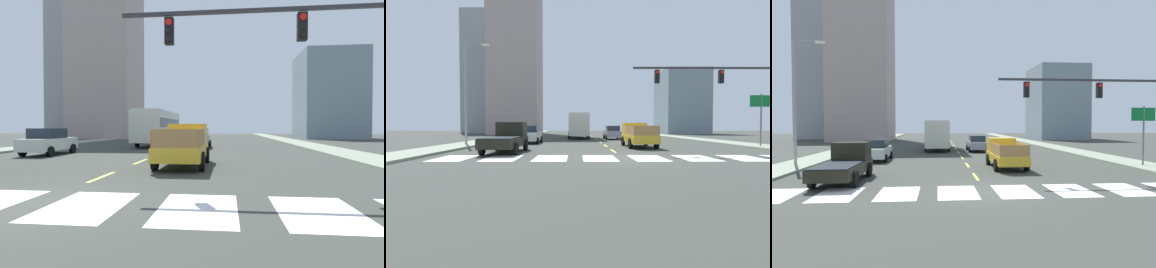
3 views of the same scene
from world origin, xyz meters
TOP-DOWN VIEW (x-y plane):
  - ground_plane at (0.00, 0.00)m, footprint 160.00×160.00m
  - sidewalk_right at (12.19, 18.00)m, footprint 2.86×110.00m
  - sidewalk_left at (-12.19, 18.00)m, footprint 2.86×110.00m
  - crosswalk_stripe_0 at (-8.98, 0.00)m, footprint 1.74×2.82m
  - crosswalk_stripe_1 at (-6.41, 0.00)m, footprint 1.74×2.82m
  - crosswalk_stripe_2 at (-3.85, 0.00)m, footprint 1.74×2.82m
  - crosswalk_stripe_3 at (-1.28, 0.00)m, footprint 1.74×2.82m
  - crosswalk_stripe_4 at (1.28, 0.00)m, footprint 1.74×2.82m
  - crosswalk_stripe_5 at (3.85, 0.00)m, footprint 1.74×2.82m
  - crosswalk_stripe_6 at (6.41, 0.00)m, footprint 1.74×2.82m
  - lane_dash_0 at (0.00, 4.00)m, footprint 0.16×2.40m
  - lane_dash_1 at (0.00, 9.00)m, footprint 0.16×2.40m
  - lane_dash_2 at (0.00, 14.00)m, footprint 0.16×2.40m
  - lane_dash_3 at (0.00, 19.00)m, footprint 0.16×2.40m
  - lane_dash_4 at (0.00, 24.00)m, footprint 0.16×2.40m
  - lane_dash_5 at (0.00, 29.00)m, footprint 0.16×2.40m
  - lane_dash_6 at (0.00, 34.00)m, footprint 0.16×2.40m
  - lane_dash_7 at (0.00, 39.00)m, footprint 0.16×2.40m
  - pickup_stakebed at (2.50, 7.83)m, footprint 2.18×5.20m
  - pickup_dark at (-7.02, 3.52)m, footprint 2.18×5.20m
  - city_bus at (-2.19, 23.07)m, footprint 2.72×10.80m
  - sedan_mid at (-7.05, 12.27)m, footprint 2.02×4.40m
  - sedan_far at (2.05, 19.99)m, footprint 2.02×4.40m
  - traffic_signal_gantry at (7.97, 3.06)m, footprint 10.34×0.27m
  - direction_sign_green at (11.94, 6.84)m, footprint 1.70×0.12m
  - streetlight_left at (-11.99, 9.38)m, footprint 2.20×0.28m
  - tower_tall_centre at (-15.02, 42.37)m, footprint 9.79×9.85m
  - block_mid_left at (20.65, 45.62)m, footprint 9.09×10.37m
  - block_low_right at (-24.69, 50.63)m, footprint 7.57×8.72m

SIDE VIEW (x-z plane):
  - ground_plane at x=0.00m, z-range 0.00..0.00m
  - lane_dash_0 at x=0.00m, z-range 0.00..0.01m
  - lane_dash_1 at x=0.00m, z-range 0.00..0.01m
  - lane_dash_2 at x=0.00m, z-range 0.00..0.01m
  - lane_dash_3 at x=0.00m, z-range 0.00..0.01m
  - lane_dash_4 at x=0.00m, z-range 0.00..0.01m
  - lane_dash_5 at x=0.00m, z-range 0.00..0.01m
  - lane_dash_6 at x=0.00m, z-range 0.00..0.01m
  - lane_dash_7 at x=0.00m, z-range 0.00..0.01m
  - crosswalk_stripe_0 at x=-8.98m, z-range 0.00..0.01m
  - crosswalk_stripe_1 at x=-6.41m, z-range 0.00..0.01m
  - crosswalk_stripe_2 at x=-3.85m, z-range 0.00..0.01m
  - crosswalk_stripe_3 at x=-1.28m, z-range 0.00..0.01m
  - crosswalk_stripe_4 at x=1.28m, z-range 0.00..0.01m
  - crosswalk_stripe_5 at x=3.85m, z-range 0.00..0.01m
  - crosswalk_stripe_6 at x=6.41m, z-range 0.00..0.01m
  - sidewalk_right at x=12.19m, z-range 0.00..0.15m
  - sidewalk_left at x=-12.19m, z-range 0.00..0.15m
  - sedan_mid at x=-7.05m, z-range 0.00..1.72m
  - sedan_far at x=2.05m, z-range 0.00..1.72m
  - pickup_dark at x=-7.02m, z-range -0.06..1.90m
  - pickup_stakebed at x=2.50m, z-range -0.04..1.92m
  - city_bus at x=-2.19m, z-range 0.29..3.61m
  - direction_sign_green at x=11.94m, z-range 0.93..5.13m
  - traffic_signal_gantry at x=7.97m, z-range 1.25..7.25m
  - streetlight_left at x=-11.99m, z-range 0.47..9.47m
  - block_mid_left at x=20.65m, z-range 0.00..13.67m
  - block_low_right at x=-24.69m, z-range 0.00..27.90m
  - tower_tall_centre at x=-15.02m, z-range 0.00..39.68m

